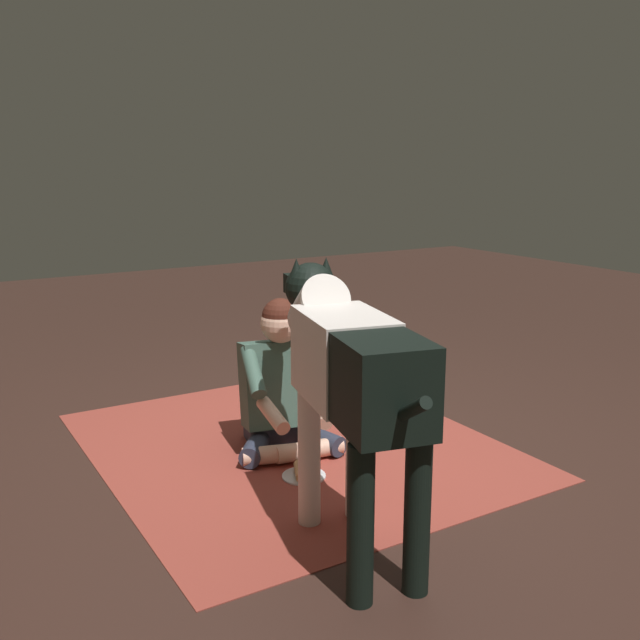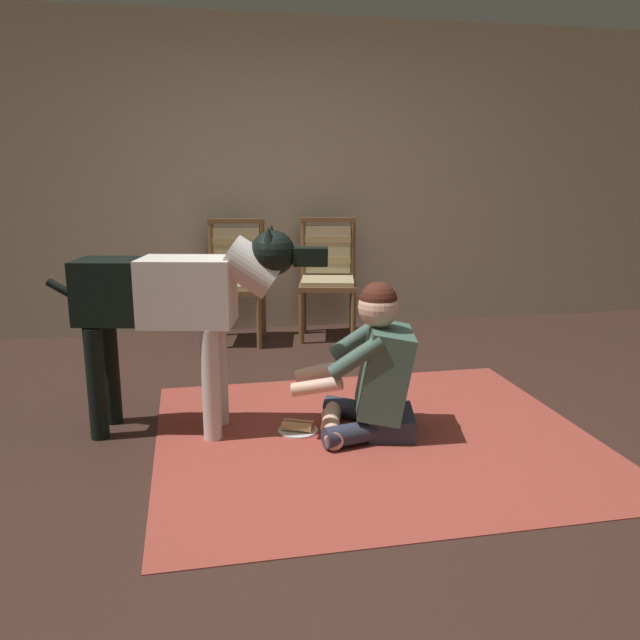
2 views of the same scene
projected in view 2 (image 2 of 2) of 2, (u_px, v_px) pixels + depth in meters
name	position (u px, v px, depth m)	size (l,w,h in m)	color
ground_plane	(355.00, 456.00, 3.20)	(13.60, 13.60, 0.00)	#36211B
back_wall	(276.00, 178.00, 5.55)	(7.86, 0.10, 2.60)	beige
area_rug	(374.00, 436.00, 3.42)	(2.25, 2.00, 0.01)	#973C30
dining_chair_left_of_pair	(236.00, 274.00, 5.27)	(0.54, 0.54, 0.98)	brown
dining_chair_right_of_pair	(328.00, 271.00, 5.41)	(0.55, 0.55, 0.98)	brown
person_sitting_on_floor	(374.00, 373.00, 3.40)	(0.70, 0.57, 0.82)	#2E3447
large_dog	(178.00, 299.00, 3.34)	(1.43, 0.49, 1.10)	silver
hot_dog_on_plate	(298.00, 427.00, 3.49)	(0.22, 0.22, 0.06)	silver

